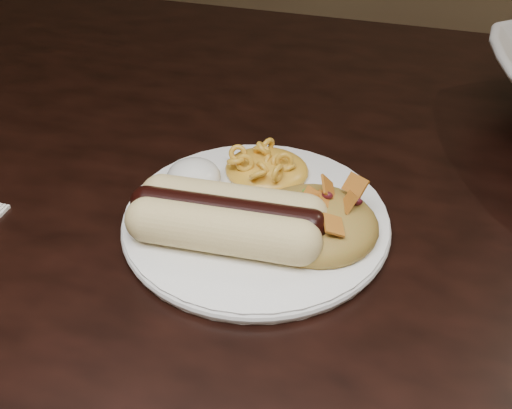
# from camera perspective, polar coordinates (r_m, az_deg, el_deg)

# --- Properties ---
(table) EXTENTS (1.60, 0.90, 0.75)m
(table) POSITION_cam_1_polar(r_m,az_deg,el_deg) (0.56, 5.32, -8.19)
(table) COLOR black
(table) RESTS_ON floor
(plate) EXTENTS (0.24, 0.24, 0.01)m
(plate) POSITION_cam_1_polar(r_m,az_deg,el_deg) (0.48, 0.00, -1.46)
(plate) COLOR white
(plate) RESTS_ON table
(hotdog) EXTENTS (0.13, 0.07, 0.03)m
(hotdog) POSITION_cam_1_polar(r_m,az_deg,el_deg) (0.45, -2.77, -1.19)
(hotdog) COLOR #EFDF93
(hotdog) RESTS_ON plate
(mac_and_cheese) EXTENTS (0.08, 0.07, 0.03)m
(mac_and_cheese) POSITION_cam_1_polar(r_m,az_deg,el_deg) (0.52, 1.05, 4.25)
(mac_and_cheese) COLOR gold
(mac_and_cheese) RESTS_ON plate
(sour_cream) EXTENTS (0.06, 0.06, 0.03)m
(sour_cream) POSITION_cam_1_polar(r_m,az_deg,el_deg) (0.51, -6.00, 3.18)
(sour_cream) COLOR white
(sour_cream) RESTS_ON plate
(taco_salad) EXTENTS (0.10, 0.09, 0.04)m
(taco_salad) POSITION_cam_1_polar(r_m,az_deg,el_deg) (0.46, 5.75, -0.88)
(taco_salad) COLOR #B5461E
(taco_salad) RESTS_ON plate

